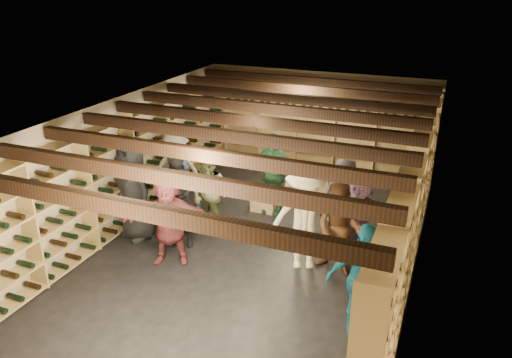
{
  "coord_description": "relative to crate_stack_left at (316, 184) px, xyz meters",
  "views": [
    {
      "loc": [
        2.98,
        -7.28,
        4.49
      ],
      "look_at": [
        -0.07,
        0.2,
        1.16
      ],
      "focal_mm": 35.0,
      "sensor_mm": 36.0,
      "label": 1
    }
  ],
  "objects": [
    {
      "name": "crate_stack_right",
      "position": [
        -0.82,
        -0.96,
        -0.17
      ],
      "size": [
        0.5,
        0.33,
        0.34
      ],
      "rotation": [
        0.0,
        0.0,
        -0.01
      ],
      "color": "tan",
      "rests_on": "ground"
    },
    {
      "name": "person_3",
      "position": [
        0.54,
        -2.66,
        0.55
      ],
      "size": [
        1.31,
        1.02,
        1.77
      ],
      "primitive_type": "imported",
      "rotation": [
        0.0,
        0.0,
        0.36
      ],
      "color": "beige",
      "rests_on": "ground"
    },
    {
      "name": "person_2",
      "position": [
        -1.41,
        -2.19,
        0.42
      ],
      "size": [
        0.81,
        0.67,
        1.53
      ],
      "primitive_type": "imported",
      "rotation": [
        0.0,
        0.0,
        -0.13
      ],
      "color": "#5D653C",
      "rests_on": "ground"
    },
    {
      "name": "wine_rack_back",
      "position": [
        -0.48,
        1.57,
        0.73
      ],
      "size": [
        4.7,
        0.3,
        2.15
      ],
      "color": "tan",
      "rests_on": "ground"
    },
    {
      "name": "crate_loose",
      "position": [
        -0.5,
        0.22,
        -0.25
      ],
      "size": [
        0.56,
        0.42,
        0.17
      ],
      "primitive_type": "cube",
      "rotation": [
        0.0,
        0.0,
        0.2
      ],
      "color": "tan",
      "rests_on": "ground"
    },
    {
      "name": "person_4",
      "position": [
        1.7,
        -3.92,
        0.46
      ],
      "size": [
        1.02,
        0.73,
        1.61
      ],
      "primitive_type": "imported",
      "rotation": [
        0.0,
        0.0,
        0.4
      ],
      "color": "#105975",
      "rests_on": "ground"
    },
    {
      "name": "ceiling_joists",
      "position": [
        -0.48,
        -2.26,
        1.92
      ],
      "size": [
        5.4,
        7.12,
        0.18
      ],
      "color": "black",
      "rests_on": "ground"
    },
    {
      "name": "wine_rack_right",
      "position": [
        2.09,
        -2.26,
        0.74
      ],
      "size": [
        0.32,
        7.5,
        2.15
      ],
      "color": "tan",
      "rests_on": "ground"
    },
    {
      "name": "person_0",
      "position": [
        -2.57,
        -2.86,
        0.6
      ],
      "size": [
        1.08,
        0.9,
        1.88
      ],
      "primitive_type": "imported",
      "rotation": [
        0.0,
        0.0,
        -0.38
      ],
      "color": "black",
      "rests_on": "ground"
    },
    {
      "name": "wine_rack_left",
      "position": [
        -3.05,
        -2.26,
        0.74
      ],
      "size": [
        0.32,
        7.5,
        2.15
      ],
      "color": "tan",
      "rests_on": "ground"
    },
    {
      "name": "person_1",
      "position": [
        -1.67,
        -2.82,
        0.55
      ],
      "size": [
        0.76,
        0.64,
        1.78
      ],
      "primitive_type": "imported",
      "rotation": [
        0.0,
        0.0,
        0.39
      ],
      "color": "black",
      "rests_on": "ground"
    },
    {
      "name": "ceiling",
      "position": [
        -0.48,
        -2.26,
        2.06
      ],
      "size": [
        5.5,
        8.0,
        0.01
      ],
      "primitive_type": "cube",
      "color": "beige",
      "rests_on": "walls"
    },
    {
      "name": "person_12",
      "position": [
        0.93,
        -1.67,
        0.45
      ],
      "size": [
        0.82,
        0.57,
        1.59
      ],
      "primitive_type": "imported",
      "rotation": [
        0.0,
        0.0,
        -0.08
      ],
      "color": "#353439",
      "rests_on": "ground"
    },
    {
      "name": "person_6",
      "position": [
        -1.94,
        -2.34,
        0.41
      ],
      "size": [
        0.84,
        0.68,
        1.5
      ],
      "primitive_type": "imported",
      "rotation": [
        0.0,
        0.0,
        0.31
      ],
      "color": "#242F4E",
      "rests_on": "ground"
    },
    {
      "name": "person_9",
      "position": [
        -2.58,
        -1.41,
        0.47
      ],
      "size": [
        1.2,
        0.97,
        1.61
      ],
      "primitive_type": "imported",
      "rotation": [
        0.0,
        0.0,
        0.42
      ],
      "color": "#A49C97",
      "rests_on": "ground"
    },
    {
      "name": "person_10",
      "position": [
        -0.65,
        -0.96,
        0.5
      ],
      "size": [
        1.01,
        0.47,
        1.68
      ],
      "primitive_type": "imported",
      "rotation": [
        0.0,
        0.0,
        -0.06
      ],
      "color": "#244F32",
      "rests_on": "ground"
    },
    {
      "name": "person_8",
      "position": [
        1.09,
        -2.61,
        0.44
      ],
      "size": [
        0.85,
        0.71,
        1.56
      ],
      "primitive_type": "imported",
      "rotation": [
        0.0,
        0.0,
        -0.18
      ],
      "color": "#4B2C17",
      "rests_on": "ground"
    },
    {
      "name": "person_5",
      "position": [
        -1.56,
        -3.36,
        0.45
      ],
      "size": [
        1.54,
        0.96,
        1.58
      ],
      "primitive_type": "imported",
      "rotation": [
        0.0,
        0.0,
        0.36
      ],
      "color": "brown",
      "rests_on": "ground"
    },
    {
      "name": "walls",
      "position": [
        -0.48,
        -2.26,
        0.86
      ],
      "size": [
        5.52,
        8.02,
        2.4
      ],
      "color": "tan",
      "rests_on": "ground"
    },
    {
      "name": "crate_stack_left",
      "position": [
        0.0,
        0.0,
        0.0
      ],
      "size": [
        0.57,
        0.45,
        0.68
      ],
      "rotation": [
        0.0,
        0.0,
        0.27
      ],
      "color": "tan",
      "rests_on": "ground"
    },
    {
      "name": "person_11",
      "position": [
        1.27,
        -2.1,
        0.44
      ],
      "size": [
        1.45,
        0.49,
        1.56
      ],
      "primitive_type": "imported",
      "rotation": [
        0.0,
        0.0,
        -0.02
      ],
      "color": "#8D6495",
      "rests_on": "ground"
    },
    {
      "name": "ground",
      "position": [
        -0.48,
        -2.26,
        -0.34
      ],
      "size": [
        8.0,
        8.0,
        0.0
      ],
      "primitive_type": "plane",
      "color": "black",
      "rests_on": "ground"
    }
  ]
}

